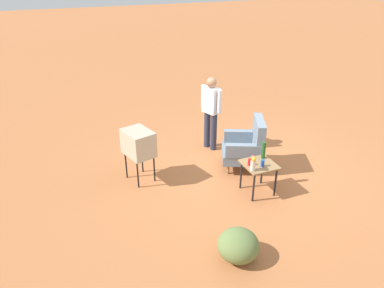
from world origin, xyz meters
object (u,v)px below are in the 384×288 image
at_px(side_table, 259,168).
at_px(soda_can_blue, 262,163).
at_px(person_standing, 211,109).
at_px(soda_can_red, 250,162).
at_px(armchair, 247,146).
at_px(tv_on_stand, 138,143).
at_px(bottle_wine_green, 264,150).
at_px(flower_vase, 253,163).

distance_m(side_table, soda_can_blue, 0.17).
xyz_separation_m(person_standing, soda_can_red, (1.90, -0.12, -0.29)).
height_order(armchair, side_table, armchair).
height_order(side_table, soda_can_red, soda_can_red).
bearing_deg(armchair, soda_can_blue, -14.19).
relative_size(tv_on_stand, person_standing, 0.63).
bearing_deg(armchair, bottle_wine_green, -5.81).
distance_m(person_standing, bottle_wine_green, 1.80).
xyz_separation_m(person_standing, soda_can_blue, (2.02, 0.07, -0.29)).
bearing_deg(side_table, soda_can_red, -99.07).
distance_m(tv_on_stand, person_standing, 1.94).
distance_m(soda_can_blue, flower_vase, 0.25).
bearing_deg(soda_can_blue, tv_on_stand, -125.04).
bearing_deg(flower_vase, soda_can_red, 166.84).
bearing_deg(soda_can_blue, soda_can_red, -122.79).
height_order(armchair, tv_on_stand, armchair).
bearing_deg(armchair, tv_on_stand, -99.70).
bearing_deg(bottle_wine_green, flower_vase, -52.10).
xyz_separation_m(armchair, flower_vase, (1.01, -0.47, 0.24)).
bearing_deg(person_standing, soda_can_blue, 1.91).
xyz_separation_m(side_table, bottle_wine_green, (-0.16, 0.17, 0.24)).
bearing_deg(soda_can_red, tv_on_stand, -125.28).
relative_size(person_standing, soda_can_red, 13.44).
height_order(armchair, person_standing, person_standing).
bearing_deg(soda_can_red, armchair, 152.71).
relative_size(side_table, soda_can_blue, 4.84).
bearing_deg(soda_can_red, person_standing, 176.40).
bearing_deg(soda_can_red, side_table, 80.93).
relative_size(tv_on_stand, flower_vase, 3.89).
distance_m(person_standing, soda_can_blue, 2.05).
bearing_deg(side_table, person_standing, -178.03).
relative_size(side_table, soda_can_red, 4.84).
bearing_deg(flower_vase, soda_can_blue, 103.85).
bearing_deg(flower_vase, tv_on_stand, -129.81).
relative_size(person_standing, bottle_wine_green, 5.12).
height_order(side_table, soda_can_blue, soda_can_blue).
bearing_deg(tv_on_stand, bottle_wine_green, 62.59).
distance_m(tv_on_stand, bottle_wine_green, 2.30).
xyz_separation_m(armchair, soda_can_blue, (0.95, -0.24, 0.15)).
relative_size(person_standing, soda_can_blue, 13.44).
relative_size(side_table, bottle_wine_green, 1.85).
xyz_separation_m(tv_on_stand, soda_can_blue, (1.31, 1.87, -0.13)).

